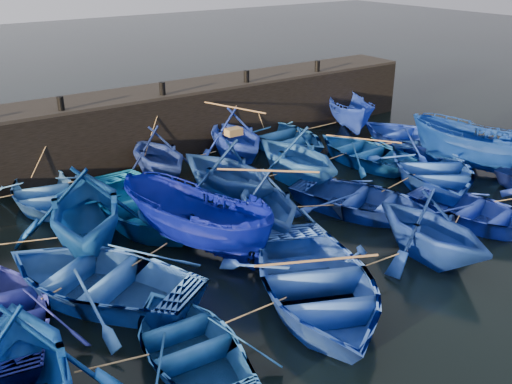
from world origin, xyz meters
TOP-DOWN VIEW (x-y plane):
  - ground at (0.00, 0.00)m, footprint 120.00×120.00m
  - quay_wall at (0.00, 10.50)m, footprint 26.00×2.50m
  - quay_top at (0.00, 10.50)m, footprint 26.00×2.50m
  - bollard_1 at (-4.00, 9.60)m, footprint 0.24×0.24m
  - bollard_2 at (0.00, 9.60)m, footprint 0.24×0.24m
  - bollard_3 at (4.00, 9.60)m, footprint 0.24×0.24m
  - bollard_4 at (8.00, 9.60)m, footprint 0.24×0.24m
  - boat_1 at (-5.52, 7.85)m, footprint 3.91×4.85m
  - boat_2 at (-1.32, 7.61)m, footprint 3.43×3.93m
  - boat_3 at (2.14, 7.72)m, footprint 4.10×4.57m
  - boat_4 at (4.60, 7.94)m, footprint 4.08×5.45m
  - boat_5 at (8.76, 7.98)m, footprint 3.63×4.72m
  - boat_7 at (-5.27, 4.04)m, footprint 5.73×6.12m
  - boat_8 at (-3.31, 4.59)m, footprint 4.13×5.74m
  - boat_9 at (-0.33, 4.43)m, footprint 4.44×4.94m
  - boat_10 at (2.62, 4.36)m, footprint 3.75×4.32m
  - boat_11 at (6.20, 4.59)m, footprint 3.44×4.67m
  - boat_12 at (9.00, 4.30)m, footprint 4.44×5.82m
  - boat_13 at (-8.31, 1.24)m, footprint 4.06×5.15m
  - boat_14 at (-6.00, 1.42)m, footprint 6.17×6.64m
  - boat_15 at (-2.94, 1.98)m, footprint 3.67×5.30m
  - boat_16 at (-0.49, 1.89)m, footprint 4.14×4.47m
  - boat_17 at (2.73, 1.12)m, footprint 4.99×5.72m
  - boat_18 at (6.64, 1.53)m, footprint 6.54×6.98m
  - boat_19 at (8.93, 1.20)m, footprint 4.07×5.56m
  - boat_20 at (-8.52, -1.62)m, footprint 4.34×4.83m
  - boat_21 at (-5.33, -1.96)m, footprint 3.23×4.32m
  - boat_22 at (-1.87, -1.96)m, footprint 6.12×6.97m
  - boat_23 at (2.13, -2.06)m, footprint 3.45×3.95m
  - boat_24 at (5.07, -1.51)m, footprint 3.75×4.77m
  - wooden_crate at (-0.03, 4.43)m, footprint 0.53×0.35m
  - mooring_ropes at (0.07, 5.01)m, footprint 18.46×11.75m
  - loose_oars at (1.49, 3.06)m, footprint 10.32×11.76m

SIDE VIEW (x-z plane):
  - ground at x=0.00m, z-range 0.00..0.00m
  - boat_21 at x=-5.33m, z-range 0.00..0.85m
  - boat_1 at x=-5.52m, z-range 0.00..0.89m
  - boat_24 at x=5.07m, z-range 0.00..0.90m
  - boat_11 at x=6.20m, z-range 0.00..0.94m
  - boat_13 at x=-8.31m, z-range 0.00..0.97m
  - boat_17 at x=2.73m, z-range 0.00..0.99m
  - boat_4 at x=4.60m, z-range 0.00..1.08m
  - boat_14 at x=-6.00m, z-range 0.00..1.12m
  - boat_12 at x=9.00m, z-range 0.00..1.13m
  - boat_18 at x=6.64m, z-range 0.00..1.18m
  - boat_8 at x=-3.31m, z-range 0.00..1.18m
  - boat_22 at x=-1.87m, z-range 0.00..1.20m
  - boat_5 at x=8.76m, z-range 0.00..1.73m
  - mooring_ropes at x=0.07m, z-range -0.18..1.92m
  - boat_15 at x=-2.94m, z-range 0.00..1.92m
  - boat_16 at x=-0.49m, z-range 0.00..1.94m
  - boat_2 at x=-1.32m, z-range 0.00..2.01m
  - boat_23 at x=2.13m, z-range 0.00..2.02m
  - boat_19 at x=8.93m, z-range 0.00..2.02m
  - boat_3 at x=2.14m, z-range 0.00..2.16m
  - boat_10 at x=2.62m, z-range 0.00..2.24m
  - boat_20 at x=-8.52m, z-range 0.00..2.25m
  - boat_9 at x=-0.33m, z-range 0.00..2.31m
  - quay_wall at x=0.00m, z-range 0.00..2.50m
  - boat_7 at x=-5.27m, z-range 0.00..2.59m
  - loose_oars at x=1.49m, z-range 0.95..2.23m
  - wooden_crate at x=-0.03m, z-range 2.31..2.54m
  - quay_top at x=0.00m, z-range 2.50..2.62m
  - bollard_1 at x=-4.00m, z-range 2.62..3.12m
  - bollard_2 at x=0.00m, z-range 2.62..3.12m
  - bollard_3 at x=4.00m, z-range 2.62..3.12m
  - bollard_4 at x=8.00m, z-range 2.62..3.12m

